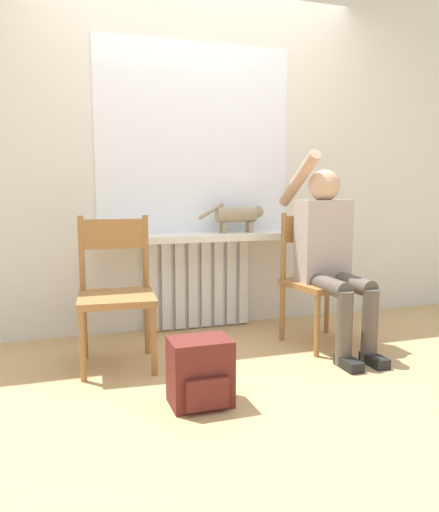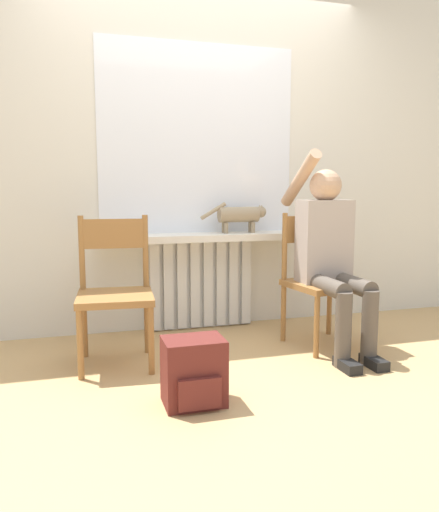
% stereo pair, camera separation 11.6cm
% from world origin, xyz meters
% --- Properties ---
extents(ground_plane, '(12.00, 12.00, 0.00)m').
position_xyz_m(ground_plane, '(0.00, 0.00, 0.00)').
color(ground_plane, tan).
extents(wall_with_window, '(7.00, 0.06, 2.70)m').
position_xyz_m(wall_with_window, '(0.00, 1.23, 1.35)').
color(wall_with_window, silver).
rests_on(wall_with_window, ground_plane).
extents(radiator, '(0.82, 0.08, 0.68)m').
position_xyz_m(radiator, '(0.00, 1.15, 0.34)').
color(radiator, silver).
rests_on(radiator, ground_plane).
extents(windowsill, '(1.54, 0.28, 0.05)m').
position_xyz_m(windowsill, '(0.00, 1.06, 0.71)').
color(windowsill, white).
rests_on(windowsill, radiator).
extents(window_glass, '(1.48, 0.01, 1.39)m').
position_xyz_m(window_glass, '(0.00, 1.20, 1.43)').
color(window_glass, white).
rests_on(window_glass, windowsill).
extents(chair_left, '(0.48, 0.48, 0.90)m').
position_xyz_m(chair_left, '(-0.69, 0.53, 0.46)').
color(chair_left, '#9E6B38').
rests_on(chair_left, ground_plane).
extents(chair_right, '(0.50, 0.50, 0.90)m').
position_xyz_m(chair_right, '(0.69, 0.53, 0.46)').
color(chair_right, '#9E6B38').
rests_on(chair_right, ground_plane).
extents(person, '(0.36, 0.98, 1.32)m').
position_xyz_m(person, '(0.69, 0.41, 0.67)').
color(person, brown).
rests_on(person, ground_plane).
extents(cat, '(0.52, 0.11, 0.23)m').
position_xyz_m(cat, '(0.29, 1.07, 0.87)').
color(cat, '#9E896B').
rests_on(cat, windowsill).
extents(backpack, '(0.30, 0.25, 0.33)m').
position_xyz_m(backpack, '(-0.37, -0.19, 0.16)').
color(backpack, maroon).
rests_on(backpack, ground_plane).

